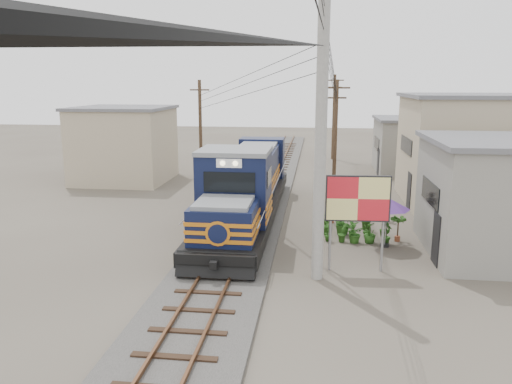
# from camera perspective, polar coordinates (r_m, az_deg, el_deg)

# --- Properties ---
(ground) EXTENTS (120.00, 120.00, 0.00)m
(ground) POSITION_cam_1_polar(r_m,az_deg,el_deg) (18.96, -3.80, -8.73)
(ground) COLOR #473F35
(ground) RESTS_ON ground
(ballast) EXTENTS (3.60, 70.00, 0.16)m
(ballast) POSITION_cam_1_polar(r_m,az_deg,el_deg) (28.38, -0.05, -1.33)
(ballast) COLOR #595651
(ballast) RESTS_ON ground
(track) EXTENTS (1.15, 70.00, 0.12)m
(track) POSITION_cam_1_polar(r_m,az_deg,el_deg) (28.34, -0.05, -0.98)
(track) COLOR #51331E
(track) RESTS_ON ground
(locomotive) EXTENTS (2.97, 16.16, 4.00)m
(locomotive) POSITION_cam_1_polar(r_m,az_deg,el_deg) (24.70, -1.02, 0.55)
(locomotive) COLOR black
(locomotive) RESTS_ON ground
(utility_pole_main) EXTENTS (0.40, 0.40, 10.00)m
(utility_pole_main) POSITION_cam_1_polar(r_m,az_deg,el_deg) (16.96, 7.40, 6.11)
(utility_pole_main) COLOR #9E9B93
(utility_pole_main) RESTS_ON ground
(wooden_pole_mid) EXTENTS (1.60, 0.24, 7.00)m
(wooden_pole_mid) POSITION_cam_1_polar(r_m,az_deg,el_deg) (31.53, 9.05, 6.54)
(wooden_pole_mid) COLOR #4C3826
(wooden_pole_mid) RESTS_ON ground
(wooden_pole_far) EXTENTS (1.60, 0.24, 7.50)m
(wooden_pole_far) POSITION_cam_1_polar(r_m,az_deg,el_deg) (45.47, 8.87, 8.64)
(wooden_pole_far) COLOR #4C3826
(wooden_pole_far) RESTS_ON ground
(wooden_pole_left) EXTENTS (1.60, 0.24, 7.00)m
(wooden_pole_left) POSITION_cam_1_polar(r_m,az_deg,el_deg) (36.47, -6.37, 7.40)
(wooden_pole_left) COLOR #4C3826
(wooden_pole_left) RESTS_ON ground
(power_lines) EXTENTS (9.65, 19.00, 3.30)m
(power_lines) POSITION_cam_1_polar(r_m,az_deg,el_deg) (26.10, -0.79, 14.04)
(power_lines) COLOR black
(power_lines) RESTS_ON ground
(shophouse_mid) EXTENTS (8.40, 7.35, 6.20)m
(shophouse_mid) POSITION_cam_1_polar(r_m,az_deg,el_deg) (30.96, 24.14, 4.45)
(shophouse_mid) COLOR tan
(shophouse_mid) RESTS_ON ground
(shophouse_back) EXTENTS (6.30, 6.30, 4.20)m
(shophouse_back) POSITION_cam_1_polar(r_m,az_deg,el_deg) (40.36, 17.89, 5.12)
(shophouse_back) COLOR gray
(shophouse_back) RESTS_ON ground
(shophouse_left) EXTENTS (6.30, 6.30, 5.20)m
(shophouse_left) POSITION_cam_1_polar(r_m,az_deg,el_deg) (36.19, -14.83, 5.33)
(shophouse_left) COLOR tan
(shophouse_left) RESTS_ON ground
(billboard) EXTENTS (2.33, 0.24, 3.59)m
(billboard) POSITION_cam_1_polar(r_m,az_deg,el_deg) (18.32, 11.56, -1.03)
(billboard) COLOR #99999E
(billboard) RESTS_ON ground
(market_umbrella) EXTENTS (2.09, 2.09, 2.15)m
(market_umbrella) POSITION_cam_1_polar(r_m,az_deg,el_deg) (21.53, 14.74, -1.27)
(market_umbrella) COLOR black
(market_umbrella) RESTS_ON ground
(vendor) EXTENTS (0.63, 0.47, 1.56)m
(vendor) POSITION_cam_1_polar(r_m,az_deg,el_deg) (25.83, 14.45, -1.52)
(vendor) COLOR black
(vendor) RESTS_ON ground
(plant_nursery) EXTENTS (3.28, 3.08, 1.09)m
(plant_nursery) POSITION_cam_1_polar(r_m,az_deg,el_deg) (23.00, 10.72, -3.86)
(plant_nursery) COLOR #245317
(plant_nursery) RESTS_ON ground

